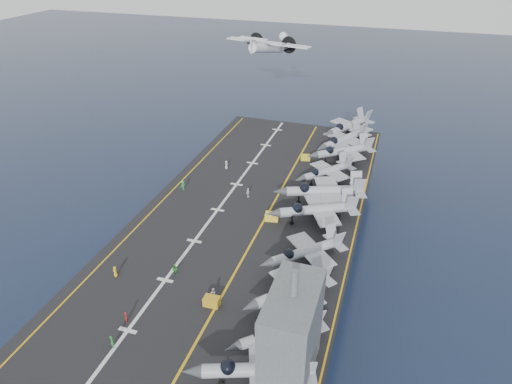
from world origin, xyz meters
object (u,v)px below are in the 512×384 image
(tow_cart_a, at_px, (212,301))
(transport_plane, at_px, (267,48))
(fighter_jet_0, at_px, (258,369))
(island_superstructure, at_px, (292,326))

(tow_cart_a, bearing_deg, transport_plane, 101.71)
(fighter_jet_0, bearing_deg, island_superstructure, 38.22)
(island_superstructure, relative_size, transport_plane, 0.53)
(island_superstructure, distance_m, tow_cart_a, 16.23)
(island_superstructure, height_order, fighter_jet_0, island_superstructure)
(tow_cart_a, relative_size, transport_plane, 0.08)
(fighter_jet_0, height_order, transport_plane, transport_plane)
(fighter_jet_0, xyz_separation_m, transport_plane, (-26.62, 91.84, 12.99))
(fighter_jet_0, bearing_deg, transport_plane, 106.16)
(island_superstructure, distance_m, transport_plane, 94.58)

